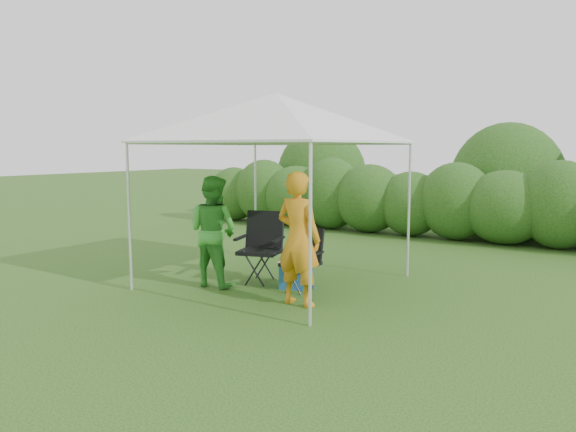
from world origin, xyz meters
The scene contains 9 objects.
ground centered at (0.00, 0.00, 0.00)m, with size 70.00×70.00×0.00m, color #36601E.
hedge centered at (0.00, 6.00, 0.82)m, with size 11.93×1.53×1.80m.
canopy centered at (0.00, 0.50, 2.46)m, with size 3.10×3.10×2.83m.
chair_right centered at (0.55, 0.38, 0.50)m, with size 0.57×0.52×0.88m.
chair_left centered at (-0.27, 0.50, 0.60)m, with size 0.78×0.74×1.07m.
man centered at (0.92, -0.32, 0.87)m, with size 0.64×0.42×1.74m, color orange.
woman centered at (-0.70, -0.13, 0.82)m, with size 0.79×0.62×1.63m, color green.
cooler centered at (0.42, 0.42, 0.21)m, with size 0.59×0.51×0.41m.
bottle centered at (0.48, 0.38, 0.53)m, with size 0.07×0.07×0.24m, color #592D0C.
Camera 1 is at (4.72, -6.36, 2.03)m, focal length 35.00 mm.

